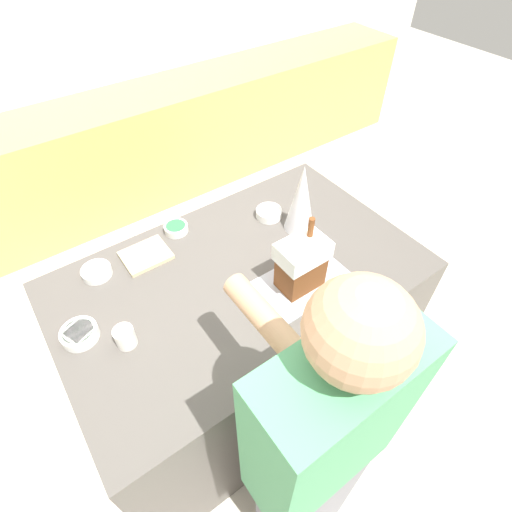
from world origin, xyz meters
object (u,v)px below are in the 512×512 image
Objects in this scene: decorative_tree at (302,199)px; candy_bowl_far_left at (176,228)px; candy_bowl_center_rear at (269,213)px; cookbook at (146,255)px; mug at (125,337)px; candy_bowl_near_tray_right at (80,334)px; baking_tray at (299,284)px; person at (317,456)px; gingerbread_house at (301,264)px; candy_bowl_behind_tray at (97,272)px.

decorative_tree reaches higher than candy_bowl_far_left.
candy_bowl_far_left is 0.46m from candy_bowl_center_rear.
candy_bowl_center_rear is 0.63m from cookbook.
candy_bowl_center_rear is at bearing 17.63° from mug.
mug reaches higher than candy_bowl_center_rear.
decorative_tree is 1.09m from candy_bowl_near_tray_right.
candy_bowl_center_rear reaches higher than baking_tray.
cookbook is at bearing 93.85° from person.
decorative_tree is 0.23m from candy_bowl_center_rear.
gingerbread_house reaches higher than candy_bowl_far_left.
decorative_tree reaches higher than candy_bowl_behind_tray.
baking_tray is 0.73m from mug.
person is (-0.12, -1.16, -0.05)m from candy_bowl_far_left.
gingerbread_house is 0.19× the size of person.
gingerbread_house is at bearing -66.41° from candy_bowl_far_left.
person is (0.46, -0.84, -0.06)m from candy_bowl_near_tray_right.
candy_bowl_near_tray_right is at bearing 161.30° from gingerbread_house.
baking_tray is at bearing -110.85° from candy_bowl_center_rear.
candy_bowl_near_tray_right is 1.09× the size of candy_bowl_behind_tray.
baking_tray is 3.53× the size of candy_bowl_behind_tray.
candy_bowl_far_left is 0.07× the size of person.
person reaches higher than gingerbread_house.
person is (0.07, -1.09, -0.04)m from cookbook.
baking_tray is 1.29× the size of decorative_tree.
person is at bearing -86.15° from cookbook.
candy_bowl_far_left is 0.41m from candy_bowl_behind_tray.
mug is at bearing -172.35° from decorative_tree.
baking_tray is at bearing -49.32° from cookbook.
baking_tray is at bearing -18.73° from candy_bowl_near_tray_right.
baking_tray is 3.24× the size of candy_bowl_near_tray_right.
candy_bowl_near_tray_right is 0.66m from candy_bowl_far_left.
mug reaches higher than baking_tray.
gingerbread_house is 0.88m from candy_bowl_behind_tray.
baking_tray is 0.70m from cookbook.
candy_bowl_center_rear is (0.17, 0.43, 0.02)m from baking_tray.
mug is at bearing 167.46° from gingerbread_house.
cookbook is (-0.46, 0.53, -0.12)m from gingerbread_house.
candy_bowl_center_rear reaches higher than candy_bowl_behind_tray.
candy_bowl_center_rear is at bearing 114.89° from decorative_tree.
candy_bowl_center_rear is 0.92m from mug.
cookbook is at bearing 56.42° from mug.
decorative_tree is at bearing -19.72° from cookbook.
baking_tray is 3.94× the size of candy_bowl_far_left.
gingerbread_house is 0.71m from cookbook.
decorative_tree reaches higher than candy_bowl_center_rear.
candy_bowl_near_tray_right is (-1.08, 0.00, -0.15)m from decorative_tree.
cookbook is 0.12× the size of person.
gingerbread_house is 0.69m from person.
decorative_tree is 1.06m from person.
person is (0.29, -1.11, -0.05)m from candy_bowl_behind_tray.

